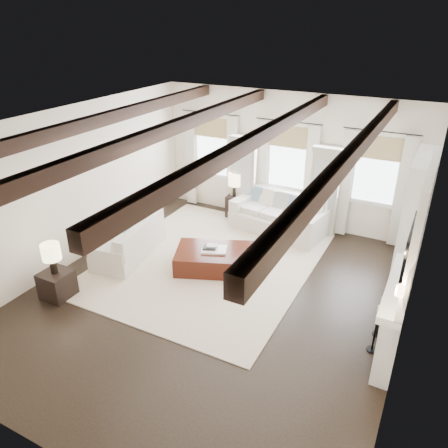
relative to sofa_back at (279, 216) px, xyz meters
The scene contains 15 objects.
ground 3.14m from the sofa_back, 91.52° to the right, with size 7.50×7.50×0.00m, color black.
room_shell 2.77m from the sofa_back, 73.36° to the right, with size 6.54×7.54×3.22m.
area_rug 2.27m from the sofa_back, 110.03° to the right, with size 4.12×4.88×0.02m, color beige.
sofa_back is the anchor object (origin of this frame).
sofa_left 3.54m from the sofa_back, 132.40° to the right, with size 1.13×1.98×0.80m.
ottoman 2.31m from the sofa_back, 103.28° to the right, with size 1.60×1.00×0.42m, color black.
tray 2.32m from the sofa_back, 103.75° to the right, with size 0.50×0.38×0.04m, color white.
book_lower 2.37m from the sofa_back, 105.74° to the right, with size 0.26×0.20×0.04m, color #262628.
book_upper 2.32m from the sofa_back, 105.10° to the right, with size 0.22×0.17×0.03m, color beige.
side_table_front 5.19m from the sofa_back, 120.74° to the right, with size 0.52×0.52×0.52m, color black.
lamp_front 5.22m from the sofa_back, 120.74° to the right, with size 0.34×0.34×0.58m.
side_table_back 1.33m from the sofa_back, 169.21° to the left, with size 0.39×0.39×0.58m, color black.
lamp_back 1.46m from the sofa_back, 169.21° to the left, with size 0.35×0.35×0.60m.
candlestick_near 4.31m from the sofa_back, 49.22° to the right, with size 0.17×0.17×0.84m.
candlestick_far 4.01m from the sofa_back, 45.32° to the right, with size 0.15×0.15×0.73m.
Camera 1 is at (3.28, -5.92, 4.77)m, focal length 35.00 mm.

